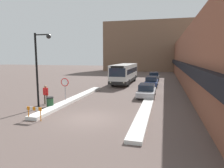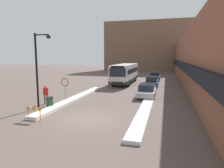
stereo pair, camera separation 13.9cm
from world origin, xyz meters
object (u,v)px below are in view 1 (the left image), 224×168
object	(u,v)px
street_lamp	(40,62)
construction_barricade	(34,111)
city_bus	(125,73)
trash_bin	(50,103)
stop_sign	(65,85)
parked_car_middle	(151,81)
parked_car_front	(147,90)
parked_car_back	(154,76)
pedestrian	(46,93)

from	to	relation	value
street_lamp	construction_barricade	distance (m)	4.40
city_bus	trash_bin	xyz separation A→B (m)	(-2.99, -16.88, -1.20)
trash_bin	stop_sign	bearing A→B (deg)	82.80
parked_car_middle	stop_sign	bearing A→B (deg)	-119.01
parked_car_front	stop_sign	xyz separation A→B (m)	(-7.08, -4.79, 0.99)
stop_sign	parked_car_back	bearing A→B (deg)	70.75
trash_bin	parked_car_middle	bearing A→B (deg)	63.76
city_bus	parked_car_back	bearing A→B (deg)	51.80
stop_sign	construction_barricade	size ratio (longest dim) A/B	2.10
stop_sign	trash_bin	bearing A→B (deg)	-97.20
parked_car_middle	street_lamp	world-z (taller)	street_lamp
parked_car_middle	trash_bin	size ratio (longest dim) A/B	5.15
trash_bin	construction_barricade	xyz separation A→B (m)	(0.79, -3.16, 0.19)
city_bus	trash_bin	world-z (taller)	city_bus
trash_bin	construction_barricade	bearing A→B (deg)	-75.91
parked_car_front	construction_barricade	bearing A→B (deg)	-123.02
parked_car_middle	stop_sign	size ratio (longest dim) A/B	2.11
street_lamp	construction_barricade	xyz separation A→B (m)	(1.34, -2.78, -3.14)
parked_car_front	parked_car_back	world-z (taller)	parked_car_back
pedestrian	stop_sign	bearing A→B (deg)	53.01
pedestrian	trash_bin	bearing A→B (deg)	-27.55
stop_sign	pedestrian	distance (m)	1.83
city_bus	construction_barricade	world-z (taller)	city_bus
parked_car_middle	pedestrian	world-z (taller)	pedestrian
city_bus	stop_sign	bearing A→B (deg)	-100.47
parked_car_middle	stop_sign	xyz separation A→B (m)	(-7.08, -12.77, 0.96)
parked_car_front	pedestrian	size ratio (longest dim) A/B	2.57
stop_sign	pedestrian	xyz separation A→B (m)	(-1.41, -0.99, -0.64)
parked_car_back	stop_sign	size ratio (longest dim) A/B	2.07
pedestrian	trash_bin	xyz separation A→B (m)	(1.14, -1.16, -0.56)
street_lamp	city_bus	bearing A→B (deg)	78.41
parked_car_middle	pedestrian	distance (m)	16.17
city_bus	street_lamp	size ratio (longest dim) A/B	1.75
parked_car_back	street_lamp	xyz separation A→B (m)	(-7.90, -22.80, 3.07)
pedestrian	construction_barricade	distance (m)	4.74
parked_car_back	stop_sign	xyz separation A→B (m)	(-7.08, -20.27, 0.94)
city_bus	construction_barricade	distance (m)	20.18
stop_sign	street_lamp	world-z (taller)	street_lamp
parked_car_middle	construction_barricade	xyz separation A→B (m)	(-6.56, -18.08, -0.05)
parked_car_middle	stop_sign	world-z (taller)	stop_sign
city_bus	parked_car_middle	bearing A→B (deg)	-24.24
parked_car_front	stop_sign	distance (m)	8.61
pedestrian	street_lamp	bearing A→B (deg)	-50.95
street_lamp	construction_barricade	size ratio (longest dim) A/B	5.56
street_lamp	pedestrian	size ratio (longest dim) A/B	3.54
pedestrian	construction_barricade	xyz separation A→B (m)	(1.93, -4.32, -0.37)
parked_car_back	construction_barricade	distance (m)	26.41
street_lamp	trash_bin	bearing A→B (deg)	34.63
city_bus	pedestrian	world-z (taller)	city_bus
street_lamp	pedestrian	distance (m)	3.22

